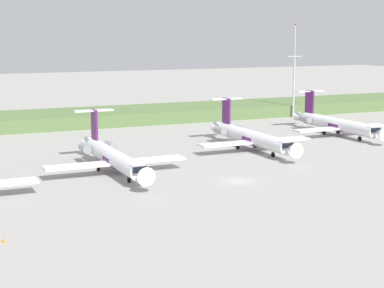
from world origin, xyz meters
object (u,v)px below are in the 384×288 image
(regional_jet_second, at_px, (113,157))
(antenna_mast, at_px, (294,79))
(regional_jet_third, at_px, (251,137))
(regional_jet_fourth, at_px, (336,124))
(safety_cone_rear_marker, at_px, (4,240))

(regional_jet_second, relative_size, antenna_mast, 1.26)
(regional_jet_third, xyz_separation_m, antenna_mast, (33.85, 37.34, 7.65))
(regional_jet_fourth, bearing_deg, antenna_mast, 74.67)
(regional_jet_second, xyz_separation_m, safety_cone_rear_marker, (-21.18, -28.90, -2.26))
(antenna_mast, distance_m, safety_cone_rear_marker, 113.52)
(antenna_mast, bearing_deg, regional_jet_third, -132.19)
(regional_jet_second, relative_size, safety_cone_rear_marker, 56.36)
(regional_jet_fourth, bearing_deg, safety_cone_rear_marker, -149.67)
(regional_jet_second, distance_m, regional_jet_fourth, 58.15)
(regional_jet_fourth, height_order, safety_cone_rear_marker, regional_jet_fourth)
(safety_cone_rear_marker, bearing_deg, antenna_mast, 41.19)
(regional_jet_second, xyz_separation_m, regional_jet_fourth, (55.85, 16.17, 0.00))
(antenna_mast, relative_size, safety_cone_rear_marker, 44.73)
(safety_cone_rear_marker, bearing_deg, regional_jet_third, 35.93)
(safety_cone_rear_marker, bearing_deg, regional_jet_fourth, 30.33)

